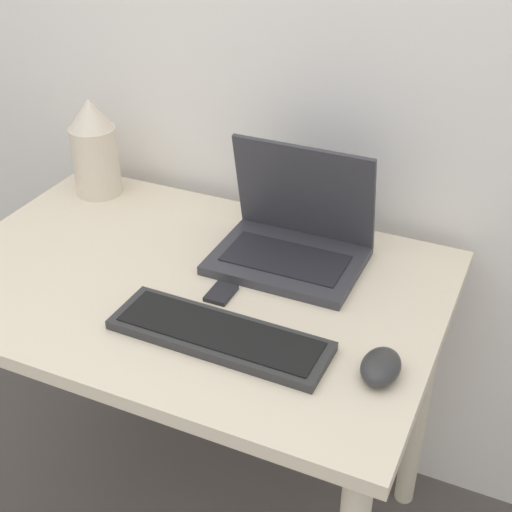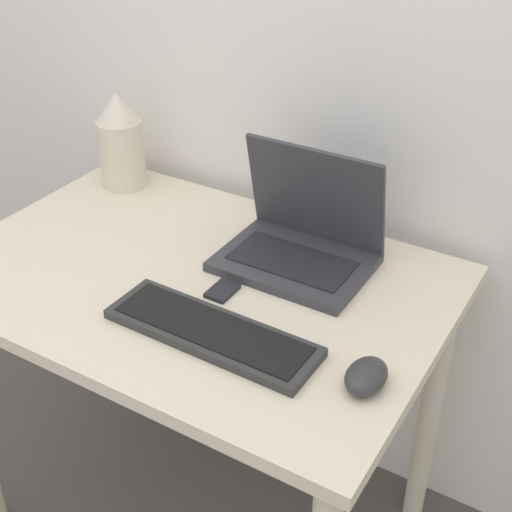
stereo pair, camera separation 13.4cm
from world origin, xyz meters
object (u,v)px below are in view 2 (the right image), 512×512
Objects in this scene: laptop at (302,239)px; vase at (120,141)px; keyboard at (212,332)px; mouse at (366,376)px; mp3_player at (222,291)px.

laptop is 1.26× the size of vase.
laptop is 0.32m from keyboard.
mouse is 0.91m from vase.
keyboard is 0.68m from vase.
mouse is at bearing -46.32° from laptop.
mp3_player is (-0.08, -0.19, -0.05)m from laptop.
laptop and vase have the same top height.
laptop is 0.40m from mouse.
laptop is 0.75× the size of keyboard.
vase is 0.56m from mp3_player.
laptop is 0.21m from mp3_player.
mp3_player is at bearing 164.25° from mouse.
vase reaches higher than keyboard.
mouse is at bearing 5.00° from keyboard.
laptop is at bearing -8.69° from vase.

